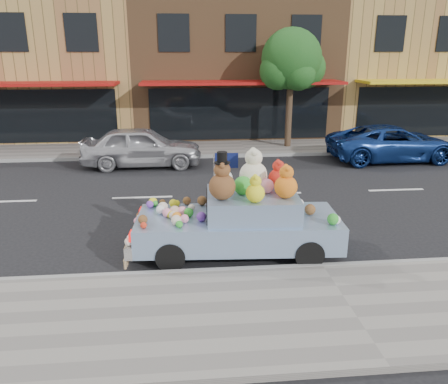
{
  "coord_description": "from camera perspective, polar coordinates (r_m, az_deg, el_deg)",
  "views": [
    {
      "loc": [
        -2.72,
        -12.69,
        4.2
      ],
      "look_at": [
        -1.85,
        -3.55,
        1.25
      ],
      "focal_mm": 35.0,
      "sensor_mm": 36.0,
      "label": 1
    }
  ],
  "objects": [
    {
      "name": "street_tree",
      "position": [
        19.82,
        8.8,
        16.17
      ],
      "size": [
        3.0,
        2.7,
        5.22
      ],
      "color": "#38281C",
      "rests_on": "ground"
    },
    {
      "name": "near_kerb",
      "position": [
        9.14,
        12.7,
        -9.54
      ],
      "size": [
        60.0,
        0.12,
        0.13
      ],
      "primitive_type": "cube",
      "color": "gray",
      "rests_on": "ground"
    },
    {
      "name": "car_silver",
      "position": [
        16.96,
        -10.7,
        5.84
      ],
      "size": [
        4.5,
        1.82,
        1.53
      ],
      "primitive_type": "imported",
      "rotation": [
        0.0,
        0.0,
        1.57
      ],
      "color": "silver",
      "rests_on": "ground"
    },
    {
      "name": "near_sidewalk",
      "position": [
        7.93,
        16.07,
        -14.45
      ],
      "size": [
        60.0,
        3.0,
        0.12
      ],
      "primitive_type": "cube",
      "color": "gray",
      "rests_on": "ground"
    },
    {
      "name": "art_car",
      "position": [
        9.39,
        2.04,
        -3.38
      ],
      "size": [
        4.58,
        2.0,
        2.34
      ],
      "rotation": [
        0.0,
        0.0,
        -0.06
      ],
      "color": "black",
      "rests_on": "ground"
    },
    {
      "name": "far_kerb",
      "position": [
        18.37,
        3.26,
        4.8
      ],
      "size": [
        60.0,
        0.12,
        0.13
      ],
      "primitive_type": "cube",
      "color": "gray",
      "rests_on": "ground"
    },
    {
      "name": "car_blue",
      "position": [
        18.88,
        21.14,
        5.97
      ],
      "size": [
        5.14,
        2.46,
        1.41
      ],
      "primitive_type": "imported",
      "rotation": [
        0.0,
        0.0,
        1.59
      ],
      "color": "navy",
      "rests_on": "ground"
    },
    {
      "name": "ground",
      "position": [
        13.64,
        6.36,
        -0.22
      ],
      "size": [
        120.0,
        120.0,
        0.0
      ],
      "primitive_type": "plane",
      "color": "black",
      "rests_on": "ground"
    },
    {
      "name": "storefront_mid",
      "position": [
        24.82,
        0.92,
        16.55
      ],
      "size": [
        10.0,
        9.8,
        7.3
      ],
      "color": "brown",
      "rests_on": "ground"
    },
    {
      "name": "far_sidewalk",
      "position": [
        19.82,
        2.61,
        5.76
      ],
      "size": [
        60.0,
        3.0,
        0.12
      ],
      "primitive_type": "cube",
      "color": "gray",
      "rests_on": "ground"
    },
    {
      "name": "storefront_right",
      "position": [
        27.75,
        22.72,
        15.38
      ],
      "size": [
        10.0,
        9.8,
        7.3
      ],
      "color": "#A78546",
      "rests_on": "ground"
    },
    {
      "name": "storefront_left",
      "position": [
        25.72,
        -22.7,
        15.29
      ],
      "size": [
        10.0,
        9.8,
        7.3
      ],
      "color": "#A78546",
      "rests_on": "ground"
    }
  ]
}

